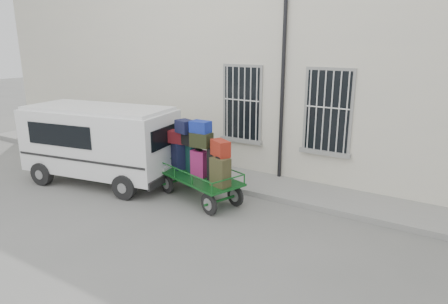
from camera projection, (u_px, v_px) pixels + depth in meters
ground at (197, 206)px, 10.26m from camera, size 80.00×80.00×0.00m
building at (289, 74)px, 13.92m from camera, size 24.00×5.15×6.00m
sidewalk at (240, 180)px, 12.02m from camera, size 24.00×1.70×0.15m
luggage_cart at (199, 160)px, 10.51m from camera, size 2.96×1.81×2.14m
van at (100, 139)px, 11.75m from camera, size 4.78×2.67×2.28m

